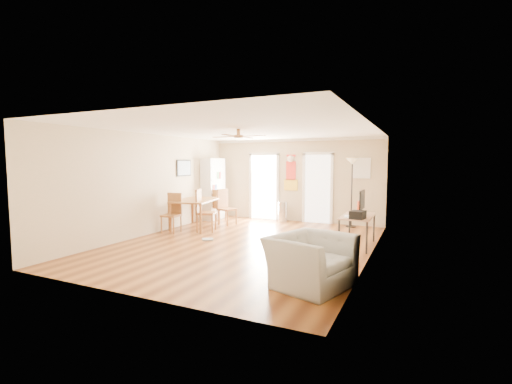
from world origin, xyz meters
The scene contains 30 objects.
floor centered at (0.00, 0.00, 0.00)m, with size 7.00×7.00×0.00m, color brown.
ceiling centered at (0.00, 0.00, 2.60)m, with size 5.50×7.00×0.00m, color silver, non-canonical shape.
wall_back centered at (0.00, 3.50, 1.30)m, with size 5.50×0.04×2.60m, color beige, non-canonical shape.
wall_front centered at (0.00, -3.50, 1.30)m, with size 5.50×0.04×2.60m, color beige, non-canonical shape.
wall_left centered at (-2.75, 0.00, 1.30)m, with size 0.04×7.00×2.60m, color beige, non-canonical shape.
wall_right centered at (2.75, 0.00, 1.30)m, with size 0.04×7.00×2.60m, color beige, non-canonical shape.
crown_molding centered at (0.00, 0.00, 2.56)m, with size 5.50×7.00×0.08m, color white, non-canonical shape.
kitchen_doorway centered at (-1.05, 3.48, 1.05)m, with size 0.90×0.10×2.10m, color white, non-canonical shape.
bathroom_doorway centered at (0.75, 3.48, 1.05)m, with size 0.80×0.10×2.10m, color white, non-canonical shape.
wall_decal centered at (-0.13, 3.48, 1.55)m, with size 0.46×0.03×1.10m, color red.
ac_grille centered at (2.05, 3.47, 1.70)m, with size 0.50×0.04×0.60m, color white.
framed_poster centered at (-2.73, 1.40, 1.70)m, with size 0.04×0.66×0.48m, color black.
ceiling_fan centered at (0.00, -0.30, 2.43)m, with size 1.24×1.24×0.20m, color #593819, non-canonical shape.
bookshelf centered at (-2.53, 2.69, 1.00)m, with size 0.40×0.90×1.99m, color silver, non-canonical shape.
dining_table centered at (-2.15, 1.17, 0.41)m, with size 0.98×1.63×0.82m, color olive, non-canonical shape.
dining_chair_right_a centered at (-1.60, 1.99, 0.53)m, with size 0.43×0.43×1.05m, color #9B6432, non-canonical shape.
dining_chair_right_b centered at (-1.60, 0.85, 0.57)m, with size 0.47×0.47×1.14m, color #9C6532, non-canonical shape.
dining_chair_near centered at (-2.36, 0.32, 0.52)m, with size 0.43×0.43×1.04m, color olive, non-canonical shape.
dining_chair_far centered at (-2.25, 2.52, 0.50)m, with size 0.41×0.41×1.00m, color #AD7937, non-canonical shape.
trash_can centered at (-0.30, 3.23, 0.32)m, with size 0.29×0.29×0.63m, color silver.
torchiere_lamp centered at (1.83, 3.18, 1.00)m, with size 0.38×0.38×1.99m, color black, non-canonical shape.
computer_desk centered at (2.38, 0.87, 0.35)m, with size 0.65×1.29×0.69m, color tan, non-canonical shape.
imac centered at (2.47, 0.81, 0.98)m, with size 0.08×0.61×0.57m, color black, non-canonical shape.
keyboard centered at (2.20, 0.56, 0.70)m, with size 0.12×0.36×0.01m, color white.
printer centered at (2.45, 0.39, 0.78)m, with size 0.28×0.33×0.17m, color black.
orange_bottle centered at (2.30, 1.47, 0.82)m, with size 0.09×0.09×0.26m, color #E64614.
wastebasket_a centered at (1.32, -0.51, 0.16)m, with size 0.28×0.28×0.33m, color white.
wastebasket_b centered at (1.43, -0.17, 0.15)m, with size 0.25×0.25×0.29m, color silver.
floor_cloth centered at (-0.98, -0.05, 0.02)m, with size 0.26×0.20×0.04m, color gray.
armchair centered at (2.15, -2.04, 0.39)m, with size 1.19×1.04×0.77m, color #ABABA5.
Camera 1 is at (3.62, -7.12, 1.88)m, focal length 24.73 mm.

